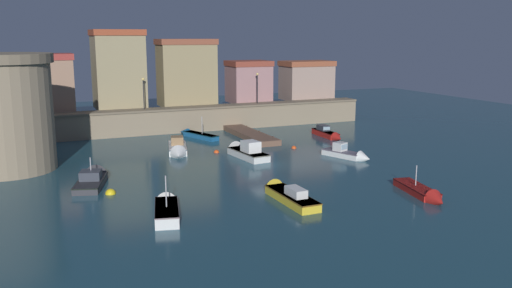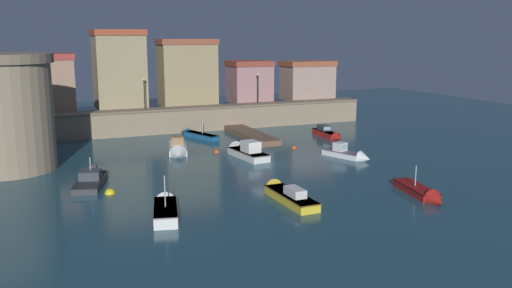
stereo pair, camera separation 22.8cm
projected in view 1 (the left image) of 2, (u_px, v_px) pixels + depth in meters
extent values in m
plane|color=#1E4756|center=(266.00, 165.00, 49.23)|extent=(113.77, 113.77, 0.00)
cube|color=gray|center=(200.00, 119.00, 67.11)|extent=(44.05, 2.35, 2.76)
cube|color=#73644F|center=(200.00, 107.00, 66.82)|extent=(44.05, 2.65, 0.24)
cube|color=#9F7960|center=(42.00, 87.00, 62.31)|extent=(6.79, 4.18, 6.10)
cube|color=#A43933|center=(40.00, 57.00, 61.64)|extent=(7.06, 4.35, 0.70)
cube|color=#998A63|center=(119.00, 72.00, 66.12)|extent=(5.83, 5.67, 8.84)
cube|color=#A1462A|center=(117.00, 32.00, 65.18)|extent=(6.06, 5.90, 0.70)
cube|color=#98865D|center=(187.00, 75.00, 68.80)|extent=(6.95, 4.21, 7.72)
cube|color=brown|center=(186.00, 42.00, 67.97)|extent=(7.23, 4.38, 0.70)
cube|color=#A27474|center=(249.00, 84.00, 72.50)|extent=(5.22, 4.45, 4.85)
cube|color=brown|center=(249.00, 63.00, 71.96)|extent=(5.43, 4.62, 0.70)
cube|color=gray|center=(306.00, 83.00, 75.84)|extent=(6.70, 4.33, 4.68)
cube|color=#984E32|center=(307.00, 63.00, 75.32)|extent=(6.97, 4.50, 0.70)
cylinder|color=gray|center=(4.00, 118.00, 46.45)|extent=(8.08, 8.08, 9.31)
cube|color=brown|center=(250.00, 135.00, 62.54)|extent=(2.44, 11.59, 0.61)
cylinder|color=#493429|center=(246.00, 129.00, 66.44)|extent=(0.20, 0.20, 0.70)
cylinder|color=#493429|center=(259.00, 134.00, 62.96)|extent=(0.20, 0.20, 0.70)
cylinder|color=#493429|center=(273.00, 140.00, 59.48)|extent=(0.20, 0.20, 0.70)
cylinder|color=black|center=(144.00, 95.00, 63.82)|extent=(0.12, 0.12, 3.41)
sphere|color=#F9D172|center=(143.00, 79.00, 63.46)|extent=(0.32, 0.32, 0.32)
cylinder|color=black|center=(257.00, 89.00, 69.44)|extent=(0.12, 0.12, 3.60)
sphere|color=#F9D172|center=(257.00, 74.00, 69.06)|extent=(0.32, 0.32, 0.32)
cube|color=white|center=(342.00, 154.00, 52.47)|extent=(2.72, 4.34, 0.58)
cone|color=white|center=(365.00, 158.00, 50.64)|extent=(1.60, 1.53, 1.27)
cube|color=#615866|center=(343.00, 152.00, 52.42)|extent=(2.77, 4.43, 0.08)
cube|color=silver|center=(340.00, 146.00, 52.56)|extent=(1.35, 1.34, 0.82)
cube|color=#99B7C6|center=(344.00, 147.00, 52.19)|extent=(0.91, 0.39, 0.49)
cube|color=red|center=(416.00, 189.00, 40.47)|extent=(2.25, 4.93, 0.54)
cone|color=red|center=(438.00, 201.00, 37.61)|extent=(1.55, 1.55, 1.32)
cube|color=#4A0B09|center=(416.00, 186.00, 40.43)|extent=(2.30, 5.03, 0.08)
cylinder|color=#B2B2B7|center=(416.00, 175.00, 40.41)|extent=(0.08, 0.08, 1.53)
cube|color=gold|center=(292.00, 198.00, 38.11)|extent=(1.61, 5.72, 0.64)
cone|color=gold|center=(270.00, 186.00, 41.24)|extent=(1.46, 1.42, 1.43)
cube|color=brown|center=(292.00, 194.00, 38.06)|extent=(1.64, 5.84, 0.08)
cube|color=silver|center=(296.00, 192.00, 37.47)|extent=(0.93, 1.85, 0.58)
cube|color=#333338|center=(91.00, 183.00, 42.16)|extent=(3.22, 5.37, 0.53)
cone|color=#333338|center=(98.00, 173.00, 45.25)|extent=(2.10, 1.85, 1.78)
cube|color=black|center=(91.00, 180.00, 42.12)|extent=(3.29, 5.48, 0.08)
cube|color=#333842|center=(91.00, 175.00, 42.20)|extent=(1.91, 1.88, 0.69)
cylinder|color=#B2B2B7|center=(91.00, 168.00, 42.28)|extent=(0.08, 0.08, 1.72)
cube|color=red|center=(325.00, 134.00, 63.16)|extent=(1.34, 4.77, 0.65)
cone|color=red|center=(338.00, 138.00, 60.44)|extent=(1.15, 1.37, 1.11)
cube|color=#510C0A|center=(325.00, 131.00, 63.11)|extent=(1.36, 4.87, 0.08)
cube|color=#333842|center=(323.00, 128.00, 63.57)|extent=(1.01, 1.72, 0.61)
cube|color=#99B7C6|center=(327.00, 128.00, 62.79)|extent=(0.86, 0.09, 0.37)
cube|color=white|center=(177.00, 148.00, 54.96)|extent=(2.90, 5.42, 0.66)
cone|color=white|center=(178.00, 155.00, 51.84)|extent=(1.93, 1.75, 1.65)
cube|color=slate|center=(177.00, 145.00, 54.90)|extent=(2.95, 5.53, 0.08)
cube|color=olive|center=(177.00, 140.00, 55.23)|extent=(1.52, 1.60, 0.80)
cube|color=#195689|center=(201.00, 136.00, 62.09)|extent=(2.87, 5.33, 0.55)
cone|color=#195689|center=(184.00, 132.00, 64.43)|extent=(1.47, 1.68, 1.05)
cube|color=#0E323F|center=(201.00, 134.00, 62.04)|extent=(2.93, 5.44, 0.08)
cylinder|color=#B2B2B7|center=(202.00, 125.00, 61.65)|extent=(0.08, 0.08, 1.99)
cube|color=silver|center=(248.00, 154.00, 52.04)|extent=(2.41, 5.53, 0.68)
cone|color=silver|center=(232.00, 148.00, 54.87)|extent=(1.86, 1.59, 1.70)
cube|color=#696657|center=(248.00, 151.00, 51.99)|extent=(2.46, 5.64, 0.08)
cube|color=silver|center=(251.00, 146.00, 51.45)|extent=(1.56, 1.87, 1.05)
cube|color=#99B7C6|center=(246.00, 144.00, 52.17)|extent=(1.23, 0.20, 0.63)
cube|color=white|center=(167.00, 212.00, 34.86)|extent=(2.48, 4.79, 0.77)
cone|color=white|center=(166.00, 199.00, 37.64)|extent=(1.65, 1.57, 1.40)
cube|color=slate|center=(167.00, 207.00, 34.79)|extent=(2.53, 4.89, 0.08)
cylinder|color=#B2B2B7|center=(166.00, 191.00, 34.50)|extent=(0.08, 0.08, 2.06)
sphere|color=yellow|center=(111.00, 194.00, 40.24)|extent=(0.78, 0.78, 0.78)
sphere|color=#EA4C19|center=(294.00, 148.00, 56.55)|extent=(0.52, 0.52, 0.52)
sphere|color=#EA4C19|center=(216.00, 153.00, 54.50)|extent=(0.55, 0.55, 0.55)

